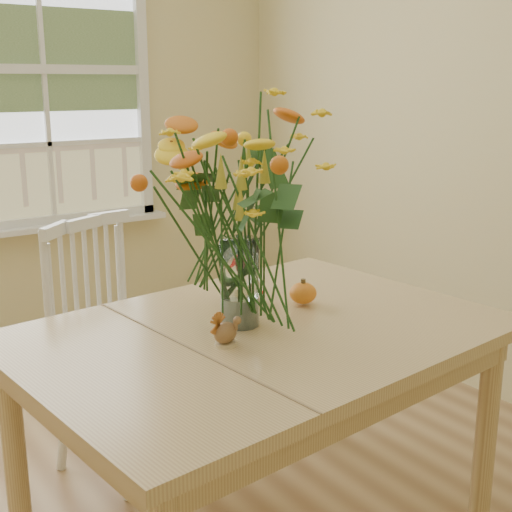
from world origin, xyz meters
TOP-DOWN VIEW (x-y plane):
  - dining_table at (0.43, 0.01)m, footprint 1.52×1.15m
  - windsor_chair at (0.26, 0.81)m, footprint 0.58×0.57m
  - flower_vase at (0.39, 0.07)m, footprint 0.56×0.56m
  - pumpkin at (0.67, 0.11)m, footprint 0.09×0.09m
  - turkey_figurine at (0.26, -0.05)m, footprint 0.09×0.07m
  - dark_gourd at (0.51, 0.26)m, footprint 0.13×0.08m

SIDE VIEW (x-z plane):
  - windsor_chair at x=0.26m, z-range 0.06..1.02m
  - dining_table at x=0.43m, z-range 0.29..1.05m
  - dark_gourd at x=0.51m, z-range 0.76..0.83m
  - pumpkin at x=0.67m, z-range 0.76..0.84m
  - turkey_figurine at x=0.26m, z-range 0.75..0.85m
  - flower_vase at x=0.39m, z-range 0.83..1.50m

